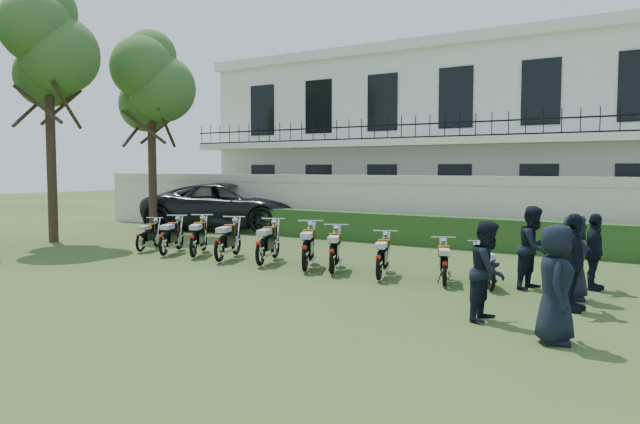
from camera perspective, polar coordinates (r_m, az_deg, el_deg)
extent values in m
plane|color=#2D461C|center=(15.65, -7.04, -5.39)|extent=(100.00, 100.00, 0.00)
cube|color=beige|center=(22.15, 6.63, -0.01)|extent=(30.00, 0.30, 2.00)
cube|color=beige|center=(22.10, 6.66, 2.97)|extent=(30.00, 0.35, 0.30)
cube|color=#234418|center=(21.04, 8.04, -1.60)|extent=(18.00, 0.60, 1.00)
cube|color=white|center=(27.58, 12.44, 5.91)|extent=(20.00, 8.00, 7.00)
cube|color=white|center=(27.96, 12.56, 13.51)|extent=(20.40, 8.40, 0.40)
cube|color=white|center=(23.28, 8.16, 6.33)|extent=(20.00, 1.40, 0.25)
cube|color=black|center=(22.73, 7.46, 7.91)|extent=(20.00, 0.05, 0.05)
cube|color=black|center=(22.71, 7.45, 6.77)|extent=(20.00, 0.05, 0.05)
cube|color=black|center=(27.95, -5.20, 2.07)|extent=(1.30, 0.12, 2.20)
cube|color=black|center=(28.05, -5.25, 9.24)|extent=(1.30, 0.12, 2.20)
cube|color=black|center=(26.16, -0.10, 1.95)|extent=(1.30, 0.12, 2.20)
cube|color=black|center=(26.26, -0.10, 9.61)|extent=(1.30, 0.12, 2.20)
cube|color=black|center=(24.61, 5.70, 1.80)|extent=(1.30, 0.12, 2.20)
cube|color=black|center=(24.72, 5.76, 9.93)|extent=(1.30, 0.12, 2.20)
cube|color=black|center=(23.34, 12.21, 1.61)|extent=(1.30, 0.12, 2.20)
cube|color=black|center=(23.45, 12.34, 10.18)|extent=(1.30, 0.12, 2.20)
cube|color=black|center=(22.40, 19.35, 1.37)|extent=(1.30, 0.12, 2.20)
cube|color=black|center=(22.52, 19.56, 10.30)|extent=(1.30, 0.12, 2.20)
cube|color=black|center=(21.84, 26.99, 1.09)|extent=(1.30, 0.12, 2.20)
cylinder|color=#473323|center=(23.36, -23.36, 4.74)|extent=(0.32, 0.32, 5.95)
sphere|color=#365B24|center=(23.44, -22.64, 13.11)|extent=(2.60, 2.60, 2.60)
sphere|color=#365B24|center=(24.24, -23.72, 11.35)|extent=(2.20, 2.20, 2.20)
sphere|color=#365B24|center=(23.47, -24.59, 15.16)|extent=(2.40, 2.40, 2.40)
sphere|color=#365B24|center=(23.94, -23.70, 16.41)|extent=(2.00, 2.00, 2.00)
cylinder|color=#473323|center=(25.36, -15.08, 4.06)|extent=(0.32, 0.32, 5.25)
sphere|color=#365B24|center=(25.38, -14.26, 10.87)|extent=(2.60, 2.60, 2.60)
sphere|color=#365B24|center=(26.13, -15.55, 9.49)|extent=(2.20, 2.20, 2.20)
sphere|color=#365B24|center=(25.25, -15.96, 12.59)|extent=(2.40, 2.40, 2.40)
sphere|color=#365B24|center=(25.73, -15.26, 13.63)|extent=(2.00, 2.00, 2.00)
torus|color=black|center=(19.04, -16.86, -3.00)|extent=(0.32, 0.55, 0.57)
torus|color=black|center=(20.13, -15.36, -2.59)|extent=(0.32, 0.55, 0.57)
cube|color=black|center=(19.52, -16.16, -2.40)|extent=(0.37, 0.54, 0.28)
cube|color=black|center=(19.69, -15.91, -1.60)|extent=(0.40, 0.48, 0.21)
cube|color=red|center=(19.69, -15.91, -1.57)|extent=(0.23, 0.23, 0.21)
cube|color=#F2AA0C|center=(19.64, -15.98, -1.59)|extent=(0.21, 0.21, 0.21)
cube|color=beige|center=(19.27, -16.49, -1.62)|extent=(0.42, 0.56, 0.11)
cylinder|color=silver|center=(19.94, -15.56, -0.72)|extent=(0.52, 0.26, 0.03)
torus|color=black|center=(17.90, -14.88, -3.28)|extent=(0.39, 0.61, 0.65)
torus|color=black|center=(19.18, -13.41, -2.77)|extent=(0.39, 0.61, 0.65)
cube|color=black|center=(18.47, -14.18, -2.55)|extent=(0.44, 0.60, 0.32)
cube|color=black|center=(18.66, -13.94, -1.59)|extent=(0.47, 0.55, 0.23)
cube|color=red|center=(18.66, -13.94, -1.56)|extent=(0.25, 0.27, 0.24)
cube|color=#F2AA0C|center=(18.60, -14.01, -1.58)|extent=(0.23, 0.25, 0.24)
cube|color=beige|center=(18.17, -14.51, -1.62)|extent=(0.50, 0.63, 0.13)
cylinder|color=silver|center=(18.95, -13.61, -0.54)|extent=(0.58, 0.32, 0.03)
torus|color=black|center=(17.25, -12.03, -3.46)|extent=(0.45, 0.62, 0.67)
torus|color=black|center=(18.64, -11.03, -2.89)|extent=(0.45, 0.62, 0.67)
cube|color=black|center=(17.87, -11.56, -2.66)|extent=(0.49, 0.62, 0.33)
cube|color=black|center=(18.08, -11.40, -1.64)|extent=(0.51, 0.57, 0.24)
cube|color=red|center=(18.08, -11.40, -1.60)|extent=(0.25, 0.29, 0.25)
cube|color=#F2AA0C|center=(18.02, -11.44, -1.62)|extent=(0.22, 0.27, 0.25)
cube|color=beige|center=(17.55, -11.78, -1.67)|extent=(0.55, 0.65, 0.13)
cylinder|color=silver|center=(18.40, -11.17, -0.51)|extent=(0.57, 0.39, 0.03)
torus|color=black|center=(16.34, -10.04, -3.85)|extent=(0.36, 0.66, 0.67)
torus|color=black|center=(17.68, -8.40, -3.23)|extent=(0.36, 0.66, 0.67)
cube|color=black|center=(16.93, -9.25, -3.00)|extent=(0.42, 0.64, 0.33)
cube|color=black|center=(17.14, -8.98, -1.91)|extent=(0.46, 0.57, 0.24)
cube|color=red|center=(17.14, -8.98, -1.87)|extent=(0.28, 0.27, 0.25)
cube|color=#F2AA0C|center=(17.07, -9.05, -1.89)|extent=(0.25, 0.24, 0.25)
cube|color=beige|center=(16.62, -9.62, -1.95)|extent=(0.48, 0.66, 0.13)
cylinder|color=silver|center=(17.44, -8.60, -0.71)|extent=(0.62, 0.29, 0.03)
torus|color=black|center=(15.49, -6.24, -4.24)|extent=(0.35, 0.66, 0.68)
torus|color=black|center=(16.86, -4.77, -3.56)|extent=(0.35, 0.66, 0.68)
cube|color=black|center=(16.10, -5.54, -3.32)|extent=(0.42, 0.64, 0.33)
cube|color=black|center=(16.30, -5.29, -2.17)|extent=(0.46, 0.57, 0.24)
cube|color=red|center=(16.30, -5.29, -2.13)|extent=(0.28, 0.27, 0.25)
cube|color=#F2AA0C|center=(16.24, -5.35, -2.16)|extent=(0.26, 0.24, 0.25)
cube|color=beige|center=(15.77, -5.86, -2.22)|extent=(0.48, 0.66, 0.13)
cylinder|color=silver|center=(16.61, -4.95, -0.90)|extent=(0.63, 0.29, 0.03)
torus|color=black|center=(14.49, -1.71, -4.78)|extent=(0.42, 0.65, 0.68)
torus|color=black|center=(15.92, -1.08, -3.98)|extent=(0.42, 0.65, 0.68)
cube|color=black|center=(15.13, -1.40, -3.76)|extent=(0.47, 0.64, 0.34)
cube|color=black|center=(15.34, -1.29, -2.51)|extent=(0.50, 0.58, 0.25)
cube|color=red|center=(15.34, -1.29, -2.47)|extent=(0.27, 0.29, 0.26)
cube|color=#F2AA0C|center=(15.28, -1.32, -2.50)|extent=(0.24, 0.26, 0.26)
cube|color=beige|center=(14.79, -1.54, -2.58)|extent=(0.53, 0.67, 0.13)
cylinder|color=silver|center=(15.66, -1.15, -1.14)|extent=(0.61, 0.35, 0.03)
torus|color=black|center=(14.15, 0.87, -5.06)|extent=(0.39, 0.62, 0.65)
torus|color=black|center=(15.51, 1.34, -4.26)|extent=(0.39, 0.62, 0.65)
cube|color=black|center=(14.75, 1.10, -4.06)|extent=(0.44, 0.61, 0.32)
cube|color=black|center=(14.96, 1.18, -2.84)|extent=(0.47, 0.55, 0.23)
cube|color=red|center=(14.96, 1.18, -2.80)|extent=(0.26, 0.27, 0.24)
cube|color=#F2AA0C|center=(14.89, 1.16, -2.83)|extent=(0.23, 0.25, 0.24)
cube|color=beige|center=(14.43, 1.00, -2.92)|extent=(0.50, 0.64, 0.13)
cylinder|color=silver|center=(15.26, 1.29, -1.50)|extent=(0.58, 0.33, 0.03)
torus|color=black|center=(13.51, 5.07, -5.60)|extent=(0.30, 0.60, 0.61)
torus|color=black|center=(14.77, 5.74, -4.78)|extent=(0.30, 0.60, 0.61)
cube|color=black|center=(14.07, 5.40, -4.60)|extent=(0.36, 0.57, 0.30)
cube|color=black|center=(14.26, 5.52, -3.40)|extent=(0.40, 0.51, 0.22)
cube|color=red|center=(14.25, 5.53, -3.36)|extent=(0.25, 0.24, 0.23)
cube|color=#F2AA0C|center=(14.20, 5.49, -3.40)|extent=(0.23, 0.21, 0.23)
cube|color=beige|center=(13.76, 5.26, -3.50)|extent=(0.42, 0.59, 0.12)
cylinder|color=silver|center=(14.53, 5.69, -2.08)|extent=(0.57, 0.24, 0.03)
torus|color=black|center=(13.04, 11.39, -6.10)|extent=(0.31, 0.55, 0.57)
torus|color=black|center=(14.23, 11.25, -5.25)|extent=(0.31, 0.55, 0.57)
cube|color=black|center=(13.57, 11.33, -5.11)|extent=(0.36, 0.53, 0.28)
cube|color=black|center=(13.74, 11.32, -3.94)|extent=(0.39, 0.48, 0.20)
cube|color=red|center=(13.74, 11.32, -3.90)|extent=(0.23, 0.23, 0.21)
cube|color=#F2AA0C|center=(13.69, 11.32, -3.93)|extent=(0.21, 0.21, 0.21)
cube|color=beige|center=(13.28, 11.38, -4.06)|extent=(0.41, 0.56, 0.11)
cylinder|color=silver|center=(14.00, 11.30, -2.64)|extent=(0.52, 0.25, 0.03)
torus|color=black|center=(12.85, 15.99, -6.37)|extent=(0.37, 0.51, 0.55)
torus|color=black|center=(13.96, 14.76, -5.52)|extent=(0.37, 0.51, 0.55)
cube|color=black|center=(13.34, 15.41, -5.39)|extent=(0.40, 0.50, 0.27)
cube|color=black|center=(13.50, 15.21, -4.23)|extent=(0.42, 0.47, 0.20)
cube|color=red|center=(13.50, 15.21, -4.19)|extent=(0.20, 0.24, 0.21)
cube|color=#F2AA0C|center=(13.45, 15.27, -4.23)|extent=(0.18, 0.22, 0.21)
cube|color=beige|center=(13.06, 15.69, -4.36)|extent=(0.45, 0.53, 0.11)
cylinder|color=silver|center=(13.74, 14.94, -2.95)|extent=(0.47, 0.32, 0.03)
imported|color=black|center=(26.05, -8.30, 0.50)|extent=(7.62, 5.31, 1.93)
imported|color=black|center=(9.76, 20.74, -6.17)|extent=(0.76, 0.97, 1.75)
imported|color=black|center=(10.86, 15.14, -5.19)|extent=(0.65, 0.83, 1.68)
imported|color=black|center=(12.02, 22.11, -4.30)|extent=(0.49, 1.05, 1.75)
imported|color=black|center=(13.05, 22.21, -3.87)|extent=(0.73, 0.92, 1.66)
imported|color=black|center=(13.92, 18.97, -3.10)|extent=(0.83, 0.98, 1.76)
imported|color=black|center=(14.26, 23.78, -3.35)|extent=(0.45, 0.97, 1.61)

